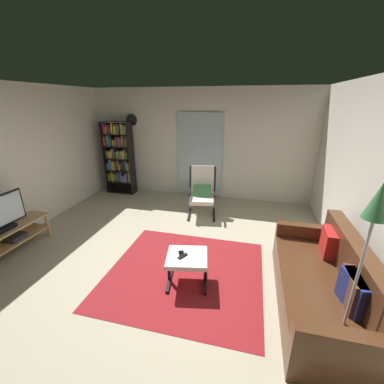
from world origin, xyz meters
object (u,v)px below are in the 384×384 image
Objects in this scene: bookshelf_near_tv at (119,155)px; leather_sofa at (325,285)px; cell_phone at (181,254)px; floor_lamp_by_sofa at (372,225)px; tv_stand at (7,238)px; ottoman at (187,260)px; lounge_armchair at (202,190)px; tv_remote at (183,256)px; wall_clock at (132,120)px.

bookshelf_near_tv is 0.93× the size of leather_sofa.
floor_lamp_by_sofa is at bearing -43.70° from cell_phone.
tv_stand is 2.86m from ottoman.
tv_stand is 0.79× the size of floor_lamp_by_sofa.
lounge_armchair is 0.58× the size of floor_lamp_by_sofa.
leather_sofa reaches higher than tv_remote.
lounge_armchair is 2.22m from tv_remote.
bookshelf_near_tv reaches higher than tv_stand.
wall_clock reaches higher than bookshelf_near_tv.
lounge_armchair is 3.51m from floor_lamp_by_sofa.
lounge_armchair is 7.30× the size of cell_phone.
wall_clock reaches higher than leather_sofa.
tv_stand is 9.90× the size of cell_phone.
floor_lamp_by_sofa reaches higher than lounge_armchair.
cell_phone is at bearing 178.42° from leather_sofa.
wall_clock reaches higher than floor_lamp_by_sofa.
floor_lamp_by_sofa reaches higher than ottoman.
leather_sofa is at bearing 90.07° from floor_lamp_by_sofa.
tv_stand is at bearing 172.59° from floor_lamp_by_sofa.
cell_phone is 0.08× the size of floor_lamp_by_sofa.
wall_clock is at bearing 101.94° from cell_phone.
bookshelf_near_tv is 2.50m from lounge_armchair.
wall_clock is at bearing 79.69° from tv_stand.
leather_sofa is 6.80× the size of wall_clock.
floor_lamp_by_sofa is 6.04× the size of wall_clock.
lounge_armchair reaches higher than tv_stand.
cell_phone is (-0.08, 0.01, 0.08)m from ottoman.
tv_remote is at bearing -55.52° from wall_clock.
leather_sofa is at bearing -1.17° from ottoman.
bookshelf_near_tv reaches higher than cell_phone.
floor_lamp_by_sofa reaches higher than cell_phone.
wall_clock reaches higher than lounge_armchair.
ottoman is 4.30× the size of cell_phone.
tv_remote reaches higher than cell_phone.
leather_sofa is (4.50, 0.03, 0.01)m from tv_stand.
lounge_armchair is 2.62m from wall_clock.
bookshelf_near_tv is at bearing 107.63° from cell_phone.
leather_sofa is 1.69m from tv_remote.
tv_remote is at bearing -143.05° from ottoman.
leather_sofa is 1.13× the size of floor_lamp_by_sofa.
lounge_armchair is at bearing 40.61° from tv_stand.
bookshelf_near_tv is 6.29× the size of wall_clock.
bookshelf_near_tv is 5.23m from leather_sofa.
cell_phone is at bearing -85.44° from lounge_armchair.
tv_stand is 3.66m from wall_clock.
tv_remote is 4.17m from wall_clock.
bookshelf_near_tv is 13.03× the size of cell_phone.
cell_phone is 2.09m from floor_lamp_by_sofa.
lounge_armchair is (-1.89, 2.21, 0.22)m from leather_sofa.
wall_clock is (0.59, 3.26, 1.55)m from tv_stand.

